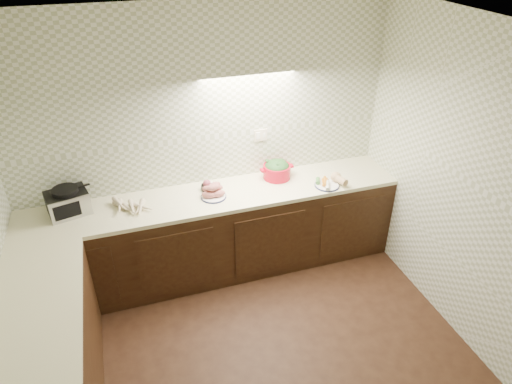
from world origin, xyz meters
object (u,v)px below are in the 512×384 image
object	(u,v)px
toaster_oven	(68,202)
onion_bowl	(208,186)
sweet_potato_plate	(213,192)
parsnip_pile	(125,208)
dutch_oven	(277,169)
veg_plate	(331,181)

from	to	relation	value
toaster_oven	onion_bowl	bearing A→B (deg)	-13.64
sweet_potato_plate	onion_bowl	size ratio (longest dim) A/B	1.67
parsnip_pile	onion_bowl	world-z (taller)	onion_bowl
sweet_potato_plate	dutch_oven	size ratio (longest dim) A/B	0.70
veg_plate	parsnip_pile	bearing A→B (deg)	176.09
toaster_oven	parsnip_pile	bearing A→B (deg)	-29.59
toaster_oven	sweet_potato_plate	world-z (taller)	toaster_oven
parsnip_pile	onion_bowl	bearing A→B (deg)	9.81
toaster_oven	veg_plate	distance (m)	2.44
parsnip_pile	sweet_potato_plate	world-z (taller)	sweet_potato_plate
dutch_oven	parsnip_pile	bearing A→B (deg)	-174.89
parsnip_pile	onion_bowl	size ratio (longest dim) A/B	2.44
toaster_oven	sweet_potato_plate	bearing A→B (deg)	-20.01
onion_bowl	dutch_oven	bearing A→B (deg)	1.63
sweet_potato_plate	onion_bowl	bearing A→B (deg)	96.31
parsnip_pile	sweet_potato_plate	xyz separation A→B (m)	(0.81, -0.01, 0.02)
toaster_oven	parsnip_pile	xyz separation A→B (m)	(0.47, -0.13, -0.08)
dutch_oven	toaster_oven	bearing A→B (deg)	179.88
parsnip_pile	onion_bowl	xyz separation A→B (m)	(0.79, 0.14, 0.01)
sweet_potato_plate	dutch_oven	distance (m)	0.71
toaster_oven	dutch_oven	distance (m)	1.97
sweet_potato_plate	onion_bowl	world-z (taller)	sweet_potato_plate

